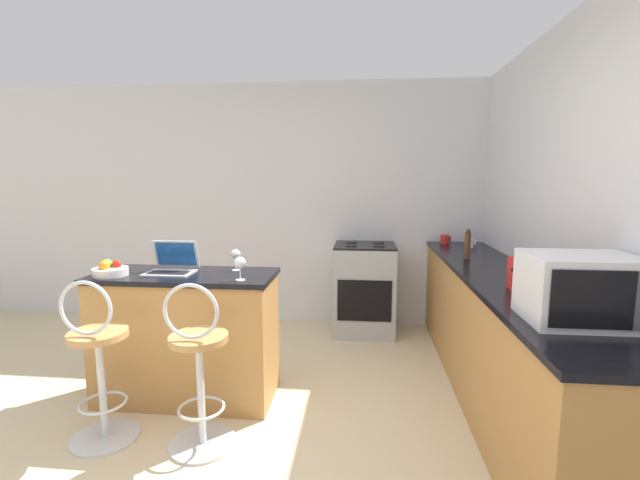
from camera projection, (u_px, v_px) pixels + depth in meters
wall_back at (292, 205)px, 4.69m from camera, size 12.00×0.06×2.60m
breakfast_bar at (187, 336)px, 3.07m from camera, size 1.27×0.55×0.92m
counter_right at (498, 337)px, 3.06m from camera, size 0.59×3.17×0.92m
bar_stool_near at (99, 366)px, 2.55m from camera, size 0.40×0.40×1.02m
bar_stool_far at (199, 370)px, 2.49m from camera, size 0.40×0.40×1.02m
laptop at (172, 264)px, 3.04m from camera, size 0.33×0.27×0.22m
microwave at (581, 289)px, 1.96m from camera, size 0.48×0.38×0.32m
toaster at (533, 277)px, 2.47m from camera, size 0.23×0.27×0.20m
stove_range at (364, 289)px, 4.40m from camera, size 0.61×0.57×0.93m
wine_glass_tall at (236, 255)px, 3.09m from camera, size 0.07×0.07×0.16m
mug_red at (445, 239)px, 4.39m from camera, size 0.10×0.08×0.09m
mug_white at (469, 243)px, 4.15m from camera, size 0.10×0.08×0.09m
wine_glass_short at (240, 263)px, 2.79m from camera, size 0.08×0.08×0.16m
pepper_mill at (467, 244)px, 3.55m from camera, size 0.05×0.05×0.25m
fruit_bowl at (110, 270)px, 2.93m from camera, size 0.23×0.23×0.11m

